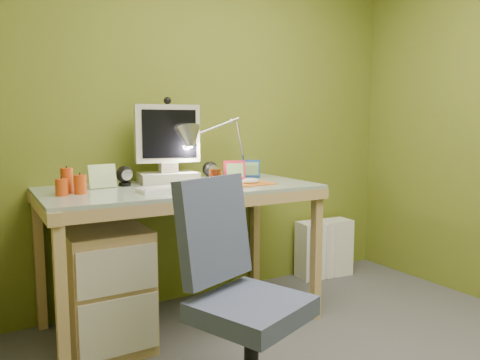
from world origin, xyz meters
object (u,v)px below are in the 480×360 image
desk_lamp (234,135)px  monitor (168,142)px  task_chair (251,308)px  radiator (324,248)px  desk (182,256)px

desk_lamp → monitor: bearing=-173.1°
task_chair → radiator: size_ratio=1.99×
desk → task_chair: task_chair is taller
task_chair → desk: bearing=63.9°
task_chair → desk_lamp: bearing=42.8°
desk_lamp → radiator: (0.82, 0.05, -0.87)m
desk_lamp → desk: bearing=-151.3°
desk → monitor: 0.67m
desk → task_chair: 0.89m
desk → desk_lamp: bearing=22.8°
desk → desk_lamp: size_ratio=2.71×
monitor → radiator: size_ratio=1.12×
desk → desk_lamp: 0.84m
desk → radiator: size_ratio=3.55×
task_chair → radiator: 1.77m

